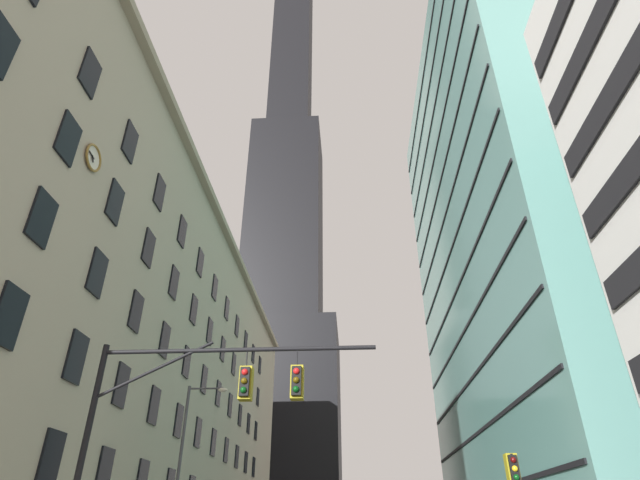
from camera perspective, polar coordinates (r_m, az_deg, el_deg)
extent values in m
cube|color=#B2A88E|center=(49.75, -21.94, -13.44)|extent=(16.98, 72.36, 28.14)
cube|color=#9E937A|center=(51.99, -10.37, 0.29)|extent=(0.70, 72.36, 0.60)
cube|color=black|center=(24.65, -28.36, -21.12)|extent=(0.14, 1.40, 2.20)
cube|color=black|center=(29.07, -23.39, -23.07)|extent=(0.14, 1.40, 2.20)
cube|color=black|center=(33.65, -19.65, -24.39)|extent=(0.14, 1.40, 2.20)
cube|color=black|center=(21.42, -31.92, -7.35)|extent=(0.14, 1.40, 2.20)
cube|color=black|center=(25.42, -26.05, -11.92)|extent=(0.14, 1.40, 2.20)
cube|color=black|center=(29.72, -21.71, -15.13)|extent=(0.14, 1.40, 2.20)
cube|color=black|center=(34.22, -18.41, -17.46)|extent=(0.14, 1.40, 2.20)
cube|color=black|center=(38.84, -15.82, -19.20)|extent=(0.14, 1.40, 2.20)
cube|color=black|center=(43.54, -13.75, -20.55)|extent=(0.14, 1.40, 2.20)
cube|color=black|center=(48.30, -12.06, -21.61)|extent=(0.14, 1.40, 2.20)
cube|color=black|center=(53.11, -10.66, -22.47)|extent=(0.14, 1.40, 2.20)
cube|color=black|center=(57.95, -9.47, -23.18)|extent=(0.14, 1.40, 2.20)
cube|color=black|center=(62.81, -8.46, -23.77)|extent=(0.14, 1.40, 2.20)
cube|color=black|center=(67.70, -7.59, -24.27)|extent=(0.14, 1.40, 2.20)
cube|color=black|center=(23.08, -29.14, 2.21)|extent=(0.14, 1.40, 2.20)
cube|color=black|center=(26.83, -24.07, -3.46)|extent=(0.14, 1.40, 2.20)
cube|color=black|center=(30.94, -20.25, -7.66)|extent=(0.14, 1.40, 2.20)
cube|color=black|center=(35.28, -17.30, -10.84)|extent=(0.14, 1.40, 2.20)
cube|color=black|center=(39.78, -14.97, -13.29)|extent=(0.14, 1.40, 2.20)
cube|color=black|center=(44.38, -13.08, -15.22)|extent=(0.14, 1.40, 2.20)
cube|color=black|center=(49.06, -11.52, -16.78)|extent=(0.14, 1.40, 2.20)
cube|color=black|center=(53.80, -10.22, -18.05)|extent=(0.14, 1.40, 2.20)
cube|color=black|center=(58.58, -9.11, -19.11)|extent=(0.14, 1.40, 2.20)
cube|color=black|center=(63.40, -8.16, -20.00)|extent=(0.14, 1.40, 2.20)
cube|color=black|center=(68.24, -7.34, -20.77)|extent=(0.14, 1.40, 2.20)
cube|color=black|center=(25.33, -26.78, 10.28)|extent=(0.14, 1.40, 2.20)
cube|color=black|center=(28.80, -22.35, 4.01)|extent=(0.14, 1.40, 2.20)
cube|color=black|center=(32.66, -18.97, -0.87)|extent=(0.14, 1.40, 2.20)
cube|color=black|center=(36.80, -16.32, -4.68)|extent=(0.14, 1.40, 2.20)
cube|color=black|center=(41.13, -14.20, -7.70)|extent=(0.14, 1.40, 2.20)
cube|color=black|center=(45.59, -12.47, -10.13)|extent=(0.14, 1.40, 2.20)
cube|color=black|center=(50.16, -11.03, -12.12)|extent=(0.14, 1.40, 2.20)
cube|color=black|center=(54.81, -9.82, -13.76)|extent=(0.14, 1.40, 2.20)
cube|color=black|center=(59.51, -8.78, -15.15)|extent=(0.14, 1.40, 2.20)
cube|color=black|center=(64.25, -7.88, -16.32)|extent=(0.14, 1.40, 2.20)
cube|color=black|center=(69.03, -7.10, -17.33)|extent=(0.14, 1.40, 2.20)
cube|color=black|center=(28.04, -24.75, 16.90)|extent=(0.14, 1.40, 2.20)
cube|color=black|center=(31.20, -20.85, 10.42)|extent=(0.14, 1.40, 2.20)
cube|color=black|center=(34.80, -17.84, 5.17)|extent=(0.14, 1.40, 2.20)
cube|color=black|center=(38.71, -15.44, 0.93)|extent=(0.14, 1.40, 2.20)
cube|color=black|center=(42.85, -13.51, -2.52)|extent=(0.14, 1.40, 2.20)
cube|color=black|center=(47.15, -11.91, -5.34)|extent=(0.14, 1.40, 2.20)
cube|color=black|center=(51.58, -10.58, -7.69)|extent=(0.14, 1.40, 2.20)
cube|color=black|center=(56.11, -9.44, -9.65)|extent=(0.14, 1.40, 2.20)
cube|color=black|center=(60.71, -8.47, -11.32)|extent=(0.14, 1.40, 2.20)
cube|color=black|center=(65.37, -7.62, -12.75)|extent=(0.14, 1.40, 2.20)
cube|color=black|center=(70.07, -6.88, -13.99)|extent=(0.14, 1.40, 2.20)
torus|color=olive|center=(27.02, -24.39, 8.52)|extent=(0.13, 1.41, 1.41)
cylinder|color=silver|center=(27.04, -24.47, 8.51)|extent=(0.05, 1.21, 1.21)
cube|color=black|center=(26.86, -24.48, 8.43)|extent=(0.03, 0.28, 0.34)
cube|color=black|center=(26.81, -24.57, 8.80)|extent=(0.03, 0.54, 0.13)
cube|color=black|center=(110.56, -4.92, -20.50)|extent=(25.93, 25.93, 39.82)
cube|color=black|center=(128.10, -3.98, 1.58)|extent=(18.15, 18.15, 57.91)
cube|color=black|center=(171.52, -3.17, 20.42)|extent=(11.67, 11.67, 72.39)
cube|color=black|center=(20.26, 32.38, 17.59)|extent=(0.16, 12.00, 1.10)
cube|color=slate|center=(51.41, 23.10, 0.55)|extent=(15.87, 38.14, 51.40)
cube|color=black|center=(43.38, 17.47, -20.31)|extent=(0.12, 37.14, 0.24)
cube|color=black|center=(44.16, 16.65, -15.23)|extent=(0.12, 37.14, 0.24)
cube|color=black|center=(45.27, 15.91, -10.36)|extent=(0.12, 37.14, 0.24)
cube|color=black|center=(46.71, 15.23, -5.75)|extent=(0.12, 37.14, 0.24)
cube|color=black|center=(48.43, 14.61, -1.45)|extent=(0.12, 37.14, 0.24)
cube|color=black|center=(50.41, 14.03, 2.54)|extent=(0.12, 37.14, 0.24)
cube|color=black|center=(52.63, 13.50, 6.21)|extent=(0.12, 37.14, 0.24)
cube|color=black|center=(55.04, 13.00, 9.57)|extent=(0.12, 37.14, 0.24)
cube|color=black|center=(57.63, 12.54, 12.64)|extent=(0.12, 37.14, 0.24)
cube|color=black|center=(60.38, 12.11, 15.43)|extent=(0.12, 37.14, 0.24)
cube|color=black|center=(63.26, 11.71, 17.98)|extent=(0.12, 37.14, 0.24)
cylinder|color=black|center=(17.75, -25.41, -21.12)|extent=(0.20, 0.20, 6.69)
cylinder|color=black|center=(16.87, -9.28, -12.26)|extent=(8.91, 0.14, 0.14)
cylinder|color=black|center=(17.48, -18.29, -13.85)|extent=(3.65, 0.10, 1.83)
cylinder|color=black|center=(16.72, -8.34, -13.25)|extent=(0.04, 0.04, 0.60)
cube|color=black|center=(16.53, -8.54, -15.73)|extent=(0.30, 0.30, 0.90)
cube|color=olive|center=(16.69, -8.43, -15.88)|extent=(0.40, 0.40, 1.04)
sphere|color=red|center=(16.45, -8.58, -14.65)|extent=(0.20, 0.20, 0.20)
sphere|color=#4B3A08|center=(16.37, -8.65, -15.59)|extent=(0.20, 0.20, 0.20)
sphere|color=#083D10|center=(16.31, -8.73, -16.54)|extent=(0.20, 0.20, 0.20)
cylinder|color=black|center=(16.48, -2.62, -13.27)|extent=(0.04, 0.04, 0.60)
cube|color=black|center=(16.27, -2.68, -15.80)|extent=(0.30, 0.30, 0.90)
cube|color=olive|center=(16.44, -2.62, -15.95)|extent=(0.40, 0.40, 1.04)
sphere|color=red|center=(16.19, -2.71, -14.70)|extent=(0.20, 0.20, 0.20)
sphere|color=#4B3A08|center=(16.12, -2.74, -15.66)|extent=(0.20, 0.20, 0.20)
sphere|color=#083D10|center=(16.05, -2.76, -16.62)|extent=(0.20, 0.20, 0.20)
cube|color=black|center=(20.68, 21.20, -23.16)|extent=(0.30, 0.30, 0.90)
cube|color=olive|center=(20.84, 21.07, -23.22)|extent=(0.40, 0.40, 1.04)
sphere|color=#450808|center=(20.55, 21.17, -22.33)|extent=(0.20, 0.20, 0.20)
sphere|color=yellow|center=(20.52, 21.32, -23.10)|extent=(0.20, 0.20, 0.20)
sphere|color=#083D10|center=(20.50, 21.48, -23.86)|extent=(0.20, 0.20, 0.20)
cylinder|color=#47474C|center=(30.85, -15.75, -23.62)|extent=(0.18, 0.18, 8.69)
cylinder|color=#47474C|center=(31.25, -12.84, -16.17)|extent=(2.02, 0.10, 0.10)
ellipsoid|color=#EFE5C6|center=(30.96, -10.99, -16.43)|extent=(0.56, 0.32, 0.24)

